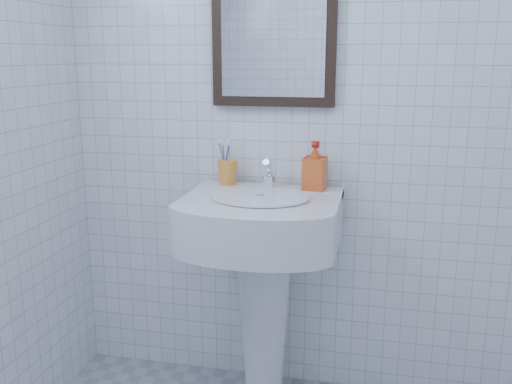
# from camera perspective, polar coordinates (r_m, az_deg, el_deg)

# --- Properties ---
(wall_back) EXTENTS (2.20, 0.02, 2.50)m
(wall_back) POSITION_cam_1_polar(r_m,az_deg,el_deg) (2.34, 7.07, 8.68)
(wall_back) COLOR white
(wall_back) RESTS_ON ground
(washbasin) EXTENTS (0.60, 0.44, 0.92)m
(washbasin) POSITION_cam_1_polar(r_m,az_deg,el_deg) (2.31, 0.69, -7.37)
(washbasin) COLOR silver
(washbasin) RESTS_ON ground
(faucet) EXTENTS (0.05, 0.11, 0.13)m
(faucet) POSITION_cam_1_polar(r_m,az_deg,el_deg) (2.31, 1.27, 1.63)
(faucet) COLOR silver
(faucet) RESTS_ON washbasin
(toothbrush_cup) EXTENTS (0.11, 0.11, 0.10)m
(toothbrush_cup) POSITION_cam_1_polar(r_m,az_deg,el_deg) (2.38, -2.87, 1.98)
(toothbrush_cup) COLOR orange
(toothbrush_cup) RESTS_ON washbasin
(soap_dispenser) EXTENTS (0.10, 0.10, 0.19)m
(soap_dispenser) POSITION_cam_1_polar(r_m,az_deg,el_deg) (2.29, 5.91, 2.64)
(soap_dispenser) COLOR red
(soap_dispenser) RESTS_ON washbasin
(wall_mirror) EXTENTS (0.50, 0.04, 0.62)m
(wall_mirror) POSITION_cam_1_polar(r_m,az_deg,el_deg) (2.35, 1.76, 16.12)
(wall_mirror) COLOR black
(wall_mirror) RESTS_ON wall_back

